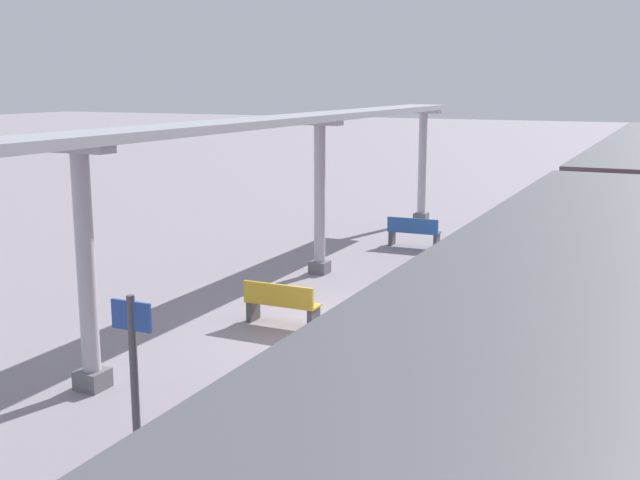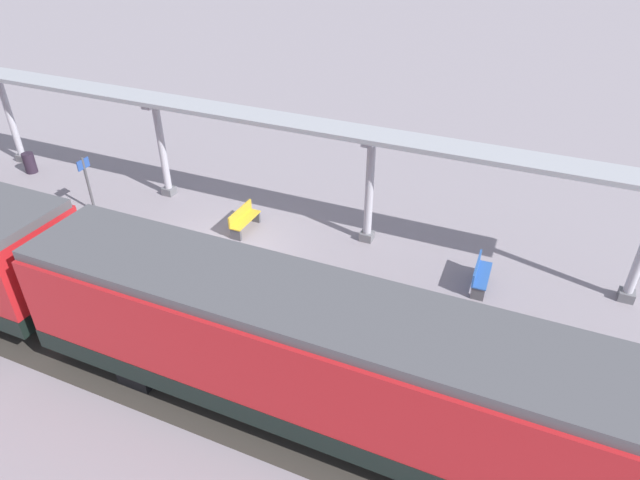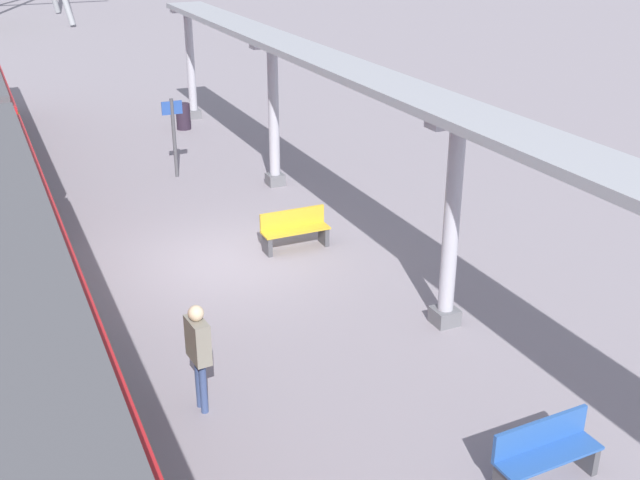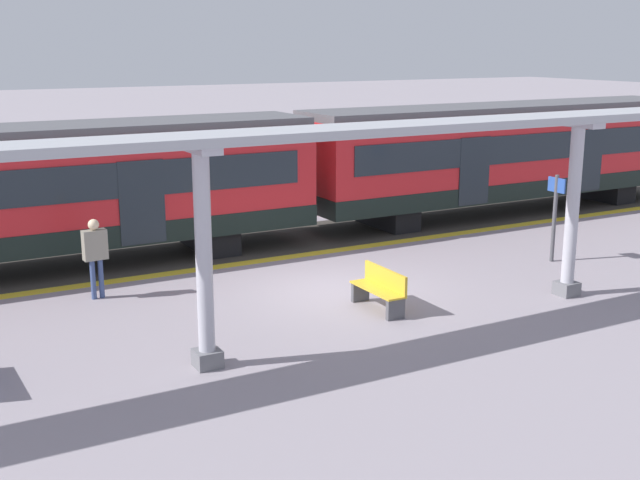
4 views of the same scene
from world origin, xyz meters
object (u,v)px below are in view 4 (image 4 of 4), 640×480
object	(u,v)px
train_near_carriage	(28,196)
train_far_carriage	(506,156)
canopy_pillar_second	(204,258)
passenger_waiting_near_edge	(95,249)
canopy_pillar_third	(572,209)
platform_info_sign	(555,210)
bench_near_end	(380,289)

from	to	relation	value
train_near_carriage	train_far_carriage	bearing A→B (deg)	90.00
train_near_carriage	canopy_pillar_second	world-z (taller)	canopy_pillar_second
train_near_carriage	canopy_pillar_second	size ratio (longest dim) A/B	3.74
train_near_carriage	canopy_pillar_second	bearing A→B (deg)	11.20
canopy_pillar_second	passenger_waiting_near_edge	xyz separation A→B (m)	(-4.71, -0.68, -0.82)
canopy_pillar_third	platform_info_sign	size ratio (longest dim) A/B	1.72
bench_near_end	canopy_pillar_second	bearing A→B (deg)	-74.82
train_far_carriage	canopy_pillar_third	size ratio (longest dim) A/B	3.74
train_near_carriage	canopy_pillar_third	xyz separation A→B (m)	(7.61, 9.83, 0.08)
bench_near_end	passenger_waiting_near_edge	distance (m)	6.11
train_near_carriage	platform_info_sign	xyz separation A→B (m)	(5.36, 11.61, -0.51)
train_near_carriage	canopy_pillar_third	world-z (taller)	canopy_pillar_third
train_far_carriage	passenger_waiting_near_edge	world-z (taller)	train_far_carriage
canopy_pillar_second	train_far_carriage	bearing A→B (deg)	119.94
train_near_carriage	passenger_waiting_near_edge	bearing A→B (deg)	15.85
train_near_carriage	bench_near_end	size ratio (longest dim) A/B	9.42
train_far_carriage	platform_info_sign	xyz separation A→B (m)	(5.36, -3.11, -0.51)
train_near_carriage	passenger_waiting_near_edge	world-z (taller)	train_near_carriage
canopy_pillar_second	bench_near_end	size ratio (longest dim) A/B	2.52
train_near_carriage	train_far_carriage	xyz separation A→B (m)	(0.00, 14.72, 0.00)
train_near_carriage	canopy_pillar_third	size ratio (longest dim) A/B	3.74
canopy_pillar_third	platform_info_sign	distance (m)	2.92
passenger_waiting_near_edge	canopy_pillar_third	bearing A→B (deg)	62.39
train_far_carriage	canopy_pillar_second	xyz separation A→B (m)	(7.61, -13.21, 0.08)
canopy_pillar_third	bench_near_end	bearing A→B (deg)	-105.68
train_far_carriage	passenger_waiting_near_edge	bearing A→B (deg)	-78.23
train_near_carriage	canopy_pillar_third	distance (m)	12.43
bench_near_end	train_near_carriage	bearing A→B (deg)	-138.36
platform_info_sign	canopy_pillar_second	bearing A→B (deg)	-77.46
platform_info_sign	passenger_waiting_near_edge	distance (m)	11.07
canopy_pillar_second	passenger_waiting_near_edge	bearing A→B (deg)	-171.74
train_near_carriage	bench_near_end	bearing A→B (deg)	41.64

